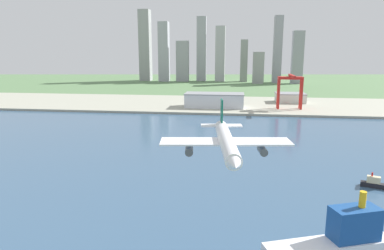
{
  "coord_description": "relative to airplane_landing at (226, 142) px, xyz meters",
  "views": [
    {
      "loc": [
        29.06,
        58.27,
        66.94
      ],
      "look_at": [
        5.08,
        245.81,
        26.49
      ],
      "focal_mm": 32.61,
      "sensor_mm": 36.0,
      "label": 1
    }
  ],
  "objects": [
    {
      "name": "ground_plane",
      "position": [
        -26.52,
        142.72,
        -40.75
      ],
      "size": [
        2400.0,
        2400.0,
        0.0
      ],
      "primitive_type": "plane",
      "color": "#587B4F"
    },
    {
      "name": "water_bay",
      "position": [
        -26.52,
        82.72,
        -40.68
      ],
      "size": [
        840.0,
        360.0,
        0.15
      ],
      "primitive_type": "cube",
      "color": "#385675",
      "rests_on": "ground"
    },
    {
      "name": "industrial_pier",
      "position": [
        -26.52,
        332.72,
        -39.5
      ],
      "size": [
        840.0,
        140.0,
        2.5
      ],
      "primitive_type": "cube",
      "color": "#A5A492",
      "rests_on": "ground"
    },
    {
      "name": "airplane_landing",
      "position": [
        0.0,
        0.0,
        0.0
      ],
      "size": [
        39.75,
        44.99,
        14.1
      ],
      "color": "white"
    },
    {
      "name": "ferry_boat",
      "position": [
        36.27,
        8.42,
        -34.3
      ],
      "size": [
        43.71,
        23.4,
        22.81
      ],
      "color": "white",
      "rests_on": "water_bay"
    },
    {
      "name": "tugboat_small",
      "position": [
        73.19,
        74.06,
        -38.54
      ],
      "size": [
        17.01,
        8.89,
        7.59
      ],
      "color": "black",
      "rests_on": "water_bay"
    },
    {
      "name": "port_crane_red",
      "position": [
        61.84,
        299.46,
        -10.15
      ],
      "size": [
        27.25,
        38.06,
        38.74
      ],
      "color": "red",
      "rests_on": "industrial_pier"
    },
    {
      "name": "warehouse_main",
      "position": [
        -22.59,
        302.48,
        -30.1
      ],
      "size": [
        68.21,
        29.0,
        16.25
      ],
      "color": "silver",
      "rests_on": "industrial_pier"
    },
    {
      "name": "warehouse_annex",
      "position": [
        70.63,
        353.66,
        -32.32
      ],
      "size": [
        36.67,
        28.71,
        11.82
      ],
      "color": "silver",
      "rests_on": "industrial_pier"
    },
    {
      "name": "distant_skyline",
      "position": [
        -55.93,
        669.62,
        20.65
      ],
      "size": [
        350.27,
        67.56,
        155.06
      ],
      "color": "#959697",
      "rests_on": "ground"
    }
  ]
}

